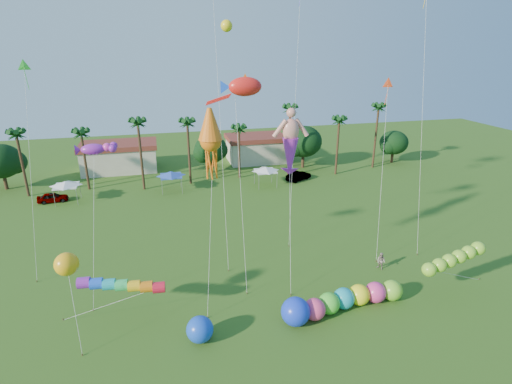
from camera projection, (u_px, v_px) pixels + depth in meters
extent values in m
plane|color=#285116|center=(292.00, 369.00, 26.54)|extent=(160.00, 160.00, 0.00)
cylinder|color=#3A2819|center=(23.00, 166.00, 55.47)|extent=(0.36, 0.36, 9.00)
cylinder|color=#3A2819|center=(85.00, 162.00, 58.29)|extent=(0.36, 0.36, 8.50)
cylinder|color=#3A2819|center=(141.00, 157.00, 58.04)|extent=(0.36, 0.36, 10.00)
cylinder|color=#3A2819|center=(189.00, 154.00, 60.63)|extent=(0.36, 0.36, 9.50)
cylinder|color=#3A2819|center=(239.00, 154.00, 63.62)|extent=(0.36, 0.36, 8.00)
cylinder|color=#3A2819|center=(289.00, 143.00, 64.01)|extent=(0.36, 0.36, 11.00)
cylinder|color=#3A2819|center=(337.00, 148.00, 65.27)|extent=(0.36, 0.36, 9.00)
cylinder|color=#3A2819|center=(376.00, 138.00, 68.65)|extent=(0.36, 0.36, 10.50)
sphere|color=#113814|center=(1.00, 161.00, 58.26)|extent=(5.88, 5.88, 5.88)
sphere|color=#113814|center=(211.00, 149.00, 66.34)|extent=(5.46, 5.46, 5.46)
sphere|color=#113814|center=(304.00, 141.00, 68.86)|extent=(6.30, 6.30, 6.30)
sphere|color=#113814|center=(394.00, 143.00, 72.14)|extent=(5.04, 5.04, 5.04)
cube|color=beige|center=(120.00, 159.00, 68.17)|extent=(12.00, 7.00, 4.00)
cube|color=beige|center=(256.00, 150.00, 73.64)|extent=(10.00, 7.00, 4.00)
pyramid|color=white|center=(66.00, 183.00, 53.80)|extent=(3.00, 3.00, 0.60)
pyramid|color=blue|center=(171.00, 174.00, 57.90)|extent=(3.00, 3.00, 0.60)
pyramid|color=white|center=(266.00, 169.00, 60.18)|extent=(3.00, 3.00, 0.60)
imported|color=#4C4C54|center=(53.00, 197.00, 54.62)|extent=(4.06, 1.99, 1.33)
imported|color=#4C4C54|center=(298.00, 176.00, 63.45)|extent=(4.67, 3.55, 1.48)
imported|color=gray|center=(381.00, 261.00, 38.11)|extent=(0.97, 1.04, 1.71)
sphere|color=#EA3D77|center=(314.00, 309.00, 31.13)|extent=(1.76, 1.76, 1.76)
sphere|color=#46CE30|center=(329.00, 303.00, 31.86)|extent=(1.76, 1.76, 1.76)
sphere|color=#199EB5|center=(344.00, 298.00, 32.48)|extent=(1.76, 1.76, 1.76)
sphere|color=#FFF51A|center=(359.00, 295.00, 32.95)|extent=(1.76, 1.76, 1.76)
sphere|color=#EA378B|center=(375.00, 292.00, 33.27)|extent=(1.76, 1.76, 1.76)
sphere|color=#77CA2D|center=(392.00, 290.00, 33.55)|extent=(1.76, 1.76, 1.76)
sphere|color=blue|center=(296.00, 312.00, 30.47)|extent=(2.53, 2.53, 2.25)
sphere|color=blue|center=(200.00, 329.00, 28.77)|extent=(1.97, 1.97, 1.97)
cylinder|color=red|center=(137.00, 290.00, 30.03)|extent=(6.39, 2.42, 0.86)
cylinder|color=silver|center=(110.00, 304.00, 30.83)|extent=(7.54, 1.75, 2.93)
cylinder|color=brown|center=(63.00, 319.00, 31.23)|extent=(0.08, 0.08, 0.16)
ellipsoid|color=#84CB2D|center=(429.00, 270.00, 32.87)|extent=(6.46, 3.15, 1.40)
cylinder|color=silver|center=(455.00, 275.00, 34.76)|extent=(6.78, 1.40, 2.90)
cylinder|color=brown|center=(479.00, 279.00, 36.63)|extent=(0.08, 0.08, 0.16)
sphere|color=#EFA813|center=(67.00, 264.00, 27.19)|extent=(2.07, 2.07, 1.62)
cylinder|color=silver|center=(75.00, 310.00, 27.44)|extent=(0.44, 1.94, 6.23)
cylinder|color=brown|center=(82.00, 355.00, 27.66)|extent=(0.08, 0.08, 0.16)
cylinder|color=silver|center=(291.00, 220.00, 34.57)|extent=(1.22, 4.78, 11.96)
cylinder|color=brown|center=(291.00, 295.00, 34.31)|extent=(0.08, 0.08, 0.16)
ellipsoid|color=red|center=(245.00, 87.00, 33.26)|extent=(4.44, 2.23, 1.77)
cylinder|color=silver|center=(246.00, 192.00, 33.91)|extent=(1.10, 4.80, 17.02)
cylinder|color=brown|center=(247.00, 293.00, 34.52)|extent=(0.08, 0.08, 0.16)
cylinder|color=silver|center=(221.00, 134.00, 36.72)|extent=(0.37, 6.45, 25.13)
cylinder|color=brown|center=(229.00, 270.00, 38.07)|extent=(0.08, 0.08, 0.16)
cone|color=orange|center=(211.00, 141.00, 29.85)|extent=(1.87, 1.87, 5.16)
cylinder|color=silver|center=(209.00, 232.00, 30.67)|extent=(1.24, 3.05, 13.51)
cylinder|color=brown|center=(207.00, 317.00, 31.47)|extent=(0.08, 0.08, 0.16)
ellipsoid|color=purple|center=(93.00, 149.00, 31.19)|extent=(3.38, 2.19, 1.23)
cylinder|color=silver|center=(93.00, 232.00, 31.77)|extent=(1.30, 3.22, 12.61)
cylinder|color=brown|center=(93.00, 310.00, 32.33)|extent=(0.08, 0.08, 0.16)
cone|color=#FF491C|center=(388.00, 84.00, 38.03)|extent=(1.24, 0.41, 1.22)
cylinder|color=silver|center=(382.00, 175.00, 38.87)|extent=(1.70, 4.14, 16.80)
cylinder|color=brown|center=(376.00, 261.00, 39.68)|extent=(0.08, 0.08, 0.16)
cylinder|color=silver|center=(422.00, 130.00, 38.59)|extent=(0.05, 4.36, 25.17)
cylinder|color=brown|center=(417.00, 254.00, 40.93)|extent=(0.08, 0.08, 0.16)
cone|color=#34E136|center=(24.00, 66.00, 34.05)|extent=(1.22, 0.53, 1.19)
cylinder|color=silver|center=(31.00, 178.00, 35.18)|extent=(1.23, 4.28, 18.57)
cylinder|color=brown|center=(37.00, 281.00, 36.29)|extent=(0.08, 0.08, 0.16)
cylinder|color=silver|center=(294.00, 125.00, 39.91)|extent=(1.47, 3.19, 25.45)
cylinder|color=brown|center=(289.00, 246.00, 42.68)|extent=(0.08, 0.08, 0.16)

